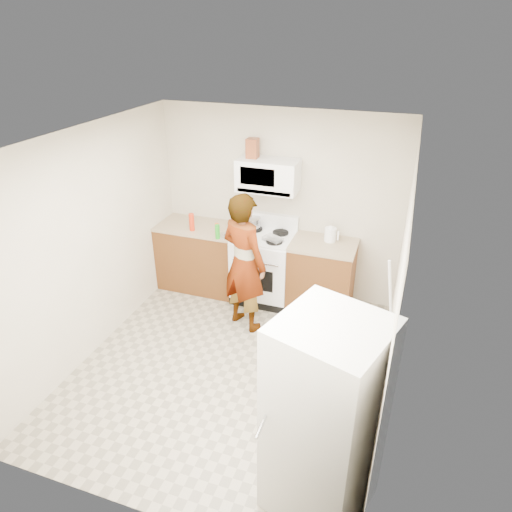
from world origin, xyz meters
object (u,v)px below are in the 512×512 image
at_px(gas_range, 264,266).
at_px(microwave, 268,175).
at_px(person, 244,263).
at_px(saucepan, 251,223).
at_px(fridge, 325,421).
at_px(kettle, 330,235).

xyz_separation_m(gas_range, microwave, (0.00, 0.13, 1.21)).
bearing_deg(person, saucepan, -52.11).
xyz_separation_m(microwave, fridge, (1.34, -2.84, -0.85)).
height_order(gas_range, saucepan, gas_range).
distance_m(person, fridge, 2.45).
height_order(microwave, fridge, microwave).
relative_size(microwave, person, 0.44).
xyz_separation_m(fridge, saucepan, (-1.57, 2.86, 0.17)).
height_order(kettle, saucepan, kettle).
distance_m(person, kettle, 1.18).
bearing_deg(fridge, gas_range, 134.71).
bearing_deg(saucepan, microwave, -4.30).
relative_size(microwave, fridge, 0.45).
bearing_deg(gas_range, saucepan, 147.82).
distance_m(microwave, saucepan, 0.72).
xyz_separation_m(person, kettle, (0.86, 0.79, 0.15)).
relative_size(fridge, saucepan, 6.93).
xyz_separation_m(person, saucepan, (-0.20, 0.83, 0.15)).
height_order(person, saucepan, person).
xyz_separation_m(microwave, saucepan, (-0.23, 0.02, -0.68)).
bearing_deg(saucepan, person, -76.36).
height_order(microwave, saucepan, microwave).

